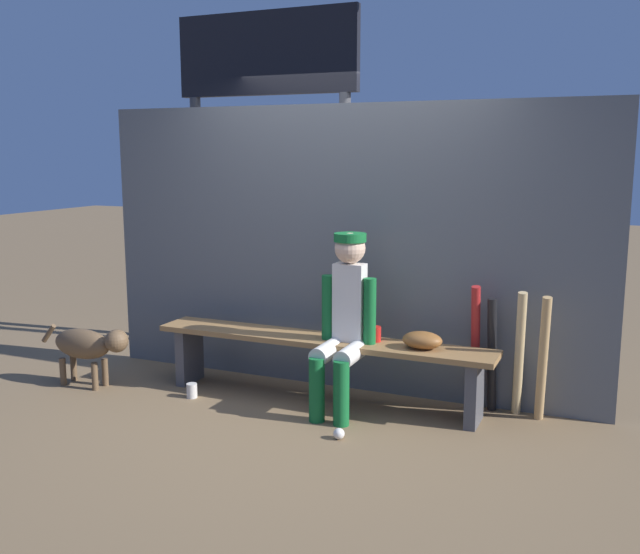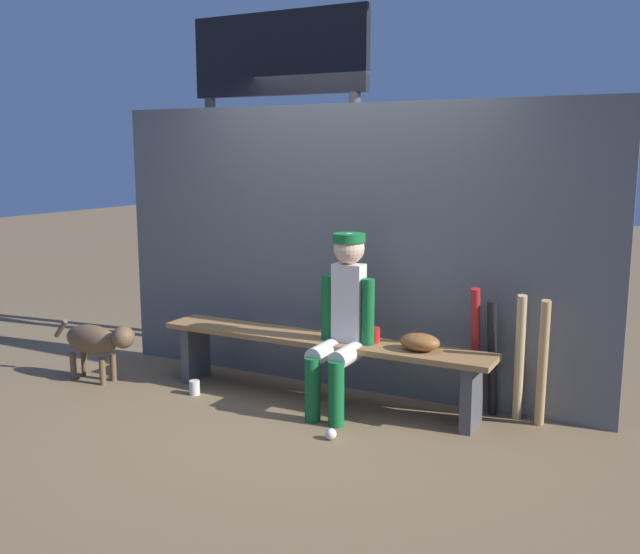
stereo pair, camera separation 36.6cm
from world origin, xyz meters
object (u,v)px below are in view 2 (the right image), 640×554
at_px(baseball, 331,434).
at_px(bat_aluminum_black, 492,359).
at_px(player_seated, 342,317).
at_px(baseball_glove, 420,342).
at_px(cup_on_ground, 195,388).
at_px(bat_wood_natural, 519,358).
at_px(dog, 97,341).
at_px(scoreboard, 285,102).
at_px(bat_aluminum_red, 476,350).
at_px(bat_wood_tan, 543,364).
at_px(dugout_bench, 320,351).
at_px(cup_on_bench, 374,335).

bearing_deg(baseball, bat_aluminum_black, 48.03).
height_order(player_seated, baseball_glove, player_seated).
bearing_deg(cup_on_ground, bat_wood_natural, 14.09).
distance_m(baseball_glove, bat_wood_natural, 0.68).
distance_m(cup_on_ground, dog, 0.94).
distance_m(bat_wood_natural, dog, 3.28).
xyz_separation_m(player_seated, cup_on_ground, (-1.15, -0.21, -0.64)).
bearing_deg(baseball, scoreboard, 127.57).
distance_m(baseball, cup_on_ground, 1.35).
bearing_deg(dog, player_seated, 8.24).
distance_m(bat_aluminum_red, bat_wood_natural, 0.31).
distance_m(baseball_glove, cup_on_ground, 1.79).
xyz_separation_m(bat_aluminum_red, scoreboard, (-2.04, 0.86, 1.81)).
bearing_deg(baseball_glove, dog, -171.07).
bearing_deg(baseball_glove, bat_aluminum_black, 33.19).
xyz_separation_m(bat_wood_tan, cup_on_ground, (-2.48, -0.52, -0.39)).
bearing_deg(dog, bat_wood_tan, 10.34).
distance_m(dugout_bench, bat_wood_tan, 1.57).
height_order(baseball_glove, cup_on_ground, baseball_glove).
height_order(player_seated, dog, player_seated).
xyz_separation_m(bat_aluminum_black, cup_on_bench, (-0.79, -0.23, 0.13)).
relative_size(dugout_bench, cup_on_ground, 23.53).
bearing_deg(bat_aluminum_black, player_seated, -158.03).
relative_size(cup_on_bench, scoreboard, 0.03).
height_order(bat_aluminum_red, scoreboard, scoreboard).
distance_m(bat_wood_natural, cup_on_bench, 1.01).
relative_size(bat_wood_natural, cup_on_ground, 8.23).
bearing_deg(dugout_bench, baseball_glove, 0.00).
bearing_deg(bat_wood_natural, baseball_glove, -156.94).
height_order(dugout_bench, bat_aluminum_black, bat_aluminum_black).
relative_size(baseball_glove, scoreboard, 0.09).
height_order(bat_wood_natural, dog, bat_wood_natural).
relative_size(dugout_bench, scoreboard, 0.79).
distance_m(bat_aluminum_black, dog, 3.10).
distance_m(bat_aluminum_red, dog, 2.98).
relative_size(player_seated, cup_on_bench, 11.58).
bearing_deg(baseball, player_seated, 108.45).
bearing_deg(cup_on_ground, player_seated, 10.16).
xyz_separation_m(player_seated, bat_aluminum_red, (0.85, 0.40, -0.23)).
distance_m(bat_aluminum_black, scoreboard, 2.97).
bearing_deg(bat_wood_tan, baseball, -144.67).
relative_size(scoreboard, dog, 3.91).
bearing_deg(bat_aluminum_red, cup_on_bench, -160.53).
xyz_separation_m(player_seated, bat_wood_tan, (1.33, 0.32, -0.24)).
relative_size(dugout_bench, bat_aluminum_black, 3.09).
bearing_deg(cup_on_ground, bat_aluminum_black, 15.74).
bearing_deg(bat_wood_natural, bat_aluminum_red, 175.57).
bearing_deg(cup_on_ground, cup_on_bench, 15.41).
xyz_separation_m(dugout_bench, scoreboard, (-0.95, 1.14, 1.89)).
relative_size(dugout_bench, cup_on_bench, 23.53).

